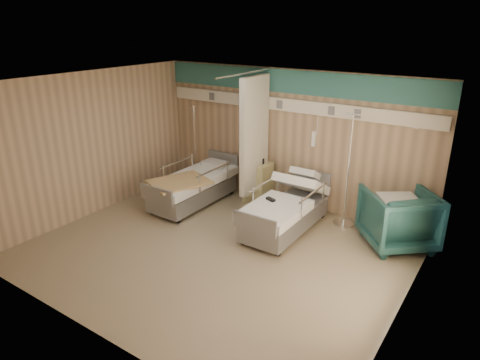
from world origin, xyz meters
name	(u,v)px	position (x,y,z in m)	size (l,w,h in m)	color
ground	(217,250)	(0.00, 0.00, 0.00)	(6.00, 5.00, 0.00)	gray
room_walls	(223,141)	(-0.03, 0.25, 1.86)	(6.04, 5.04, 2.82)	tan
bed_right	(285,215)	(0.60, 1.30, 0.32)	(1.00, 2.16, 0.63)	white
bed_left	(193,190)	(-1.60, 1.30, 0.32)	(1.00, 2.16, 0.63)	white
bedside_cabinet	(258,182)	(-0.55, 2.20, 0.42)	(0.50, 0.48, 0.85)	#CAC07E
visitor_armchair	(398,218)	(2.45, 1.90, 0.51)	(1.08, 1.11, 1.01)	#1E4B49
waffle_blanket	(400,190)	(2.43, 1.84, 1.05)	(0.62, 0.55, 0.07)	silver
iv_stand_right	(345,203)	(1.42, 2.14, 0.44)	(0.39, 0.39, 2.16)	silver
iv_stand_left	(196,168)	(-2.31, 2.26, 0.39)	(0.34, 0.34, 1.88)	silver
call_remote	(271,199)	(0.40, 1.09, 0.65)	(0.18, 0.08, 0.04)	black
tan_blanket	(179,182)	(-1.55, 0.84, 0.65)	(0.88, 1.11, 0.04)	tan
toiletry_bag	(258,161)	(-0.55, 2.19, 0.91)	(0.23, 0.15, 0.12)	black
white_cup	(253,159)	(-0.69, 2.20, 0.92)	(0.09, 0.09, 0.13)	white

